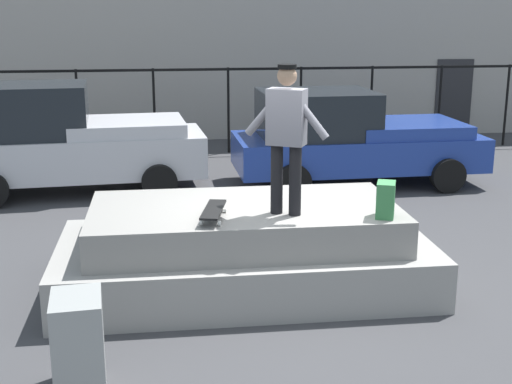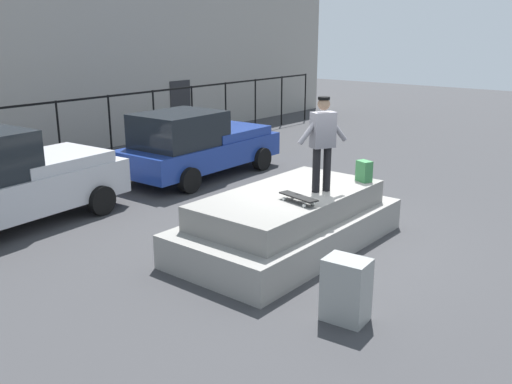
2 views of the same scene
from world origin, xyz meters
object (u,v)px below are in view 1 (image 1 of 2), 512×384
Objects in this scene: skateboard at (213,210)px; car_blue_pickup_mid at (349,138)px; car_silver_pickup_near at (67,140)px; skateboarder at (286,129)px; utility_box at (79,344)px; backpack at (386,200)px.

skateboard is 0.17× the size of car_blue_pickup_mid.
car_silver_pickup_near is at bearing 179.28° from car_blue_pickup_mid.
skateboarder is 0.36× the size of car_silver_pickup_near.
skateboarder is at bearing -112.08° from car_blue_pickup_mid.
car_blue_pickup_mid is 8.36m from utility_box.
skateboarder is 3.24m from utility_box.
skateboarder is 0.36× the size of car_blue_pickup_mid.
skateboard is 2.30m from utility_box.
skateboard is at bearing 47.51° from utility_box.
backpack is 3.70m from utility_box.
backpack is at bearing 20.40° from utility_box.
car_silver_pickup_near is (-3.15, 5.38, -1.04)m from skateboarder.
car_silver_pickup_near reaches higher than skateboard.
skateboard is at bearing -119.02° from car_blue_pickup_mid.
utility_box is at bearing -139.86° from skateboarder.
car_silver_pickup_near is at bearing 57.34° from backpack.
car_silver_pickup_near is at bearing 92.59° from utility_box.
car_blue_pickup_mid is 5.29× the size of utility_box.
utility_box is (-2.17, -1.83, -1.57)m from skateboarder.
skateboarder is 1.37m from backpack.
utility_box is at bearing 135.94° from backpack.
skateboarder is 1.89× the size of utility_box.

